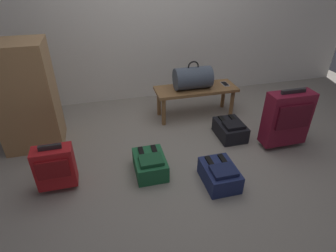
% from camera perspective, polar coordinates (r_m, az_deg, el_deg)
% --- Properties ---
extents(ground_plane, '(6.60, 6.60, 0.00)m').
position_cam_1_polar(ground_plane, '(2.81, 3.80, -6.84)').
color(ground_plane, gray).
extents(bench, '(1.00, 0.36, 0.38)m').
position_cam_1_polar(bench, '(3.44, 5.77, 7.01)').
color(bench, olive).
rests_on(bench, ground).
extents(duffel_bag_slate, '(0.44, 0.26, 0.34)m').
position_cam_1_polar(duffel_bag_slate, '(3.35, 5.14, 9.89)').
color(duffel_bag_slate, '#475160').
rests_on(duffel_bag_slate, bench).
extents(cell_phone, '(0.07, 0.14, 0.01)m').
position_cam_1_polar(cell_phone, '(3.56, 11.69, 8.51)').
color(cell_phone, silver).
rests_on(cell_phone, bench).
extents(suitcase_upright_burgundy, '(0.47, 0.20, 0.66)m').
position_cam_1_polar(suitcase_upright_burgundy, '(3.07, 23.38, 1.51)').
color(suitcase_upright_burgundy, maroon).
rests_on(suitcase_upright_burgundy, ground).
extents(suitcase_small_red, '(0.32, 0.19, 0.46)m').
position_cam_1_polar(suitcase_small_red, '(2.52, -22.34, -7.83)').
color(suitcase_small_red, red).
rests_on(suitcase_small_red, ground).
extents(backpack_navy, '(0.28, 0.38, 0.21)m').
position_cam_1_polar(backpack_navy, '(2.53, 10.63, -9.82)').
color(backpack_navy, navy).
rests_on(backpack_navy, ground).
extents(backpack_green, '(0.28, 0.38, 0.21)m').
position_cam_1_polar(backpack_green, '(2.60, -3.73, -7.88)').
color(backpack_green, '#1E6038').
rests_on(backpack_green, ground).
extents(backpack_dark, '(0.28, 0.38, 0.21)m').
position_cam_1_polar(backpack_dark, '(3.17, 12.74, -0.69)').
color(backpack_dark, black).
rests_on(backpack_dark, ground).
extents(side_cabinet, '(0.56, 0.44, 1.10)m').
position_cam_1_polar(side_cabinet, '(3.11, -27.37, 5.33)').
color(side_cabinet, '#A87A4C').
rests_on(side_cabinet, ground).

